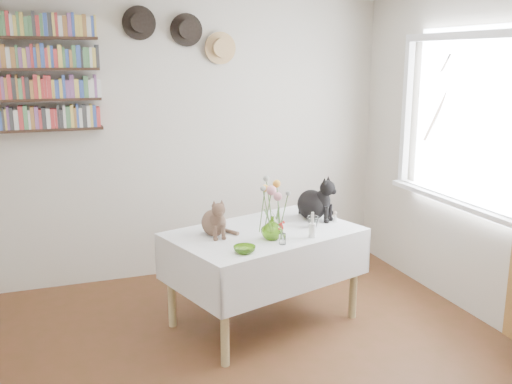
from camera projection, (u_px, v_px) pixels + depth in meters
name	position (u px, v px, depth m)	size (l,w,h in m)	color
room	(257.00, 197.00, 3.03)	(4.08, 4.58, 2.58)	brown
window	(462.00, 134.00, 4.37)	(0.12, 1.52, 1.32)	white
dining_table	(264.00, 254.00, 4.24)	(1.55, 1.23, 0.72)	white
tabby_cat	(214.00, 216.00, 4.07)	(0.19, 0.24, 0.29)	brown
black_cat	(312.00, 197.00, 4.48)	(0.24, 0.30, 0.36)	black
flower_vase	(272.00, 228.00, 4.00)	(0.16, 0.16, 0.16)	#8EC936
green_bowl	(245.00, 250.00, 3.73)	(0.15, 0.15, 0.05)	#8EC936
drinking_glass	(313.00, 221.00, 4.29)	(0.09, 0.09, 0.08)	white
candlestick	(312.00, 229.00, 4.04)	(0.05, 0.05, 0.18)	white
berry_jar	(282.00, 232.00, 3.89)	(0.05, 0.05, 0.19)	white
porcelain_figurine	(335.00, 217.00, 4.44)	(0.04, 0.04, 0.08)	white
flower_bouquet	(272.00, 192.00, 3.95)	(0.17, 0.13, 0.39)	#4C7233
bookshelf_unit	(34.00, 74.00, 4.51)	(1.00, 0.16, 0.91)	black
wall_hats	(183.00, 34.00, 4.86)	(0.98, 0.09, 0.48)	black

